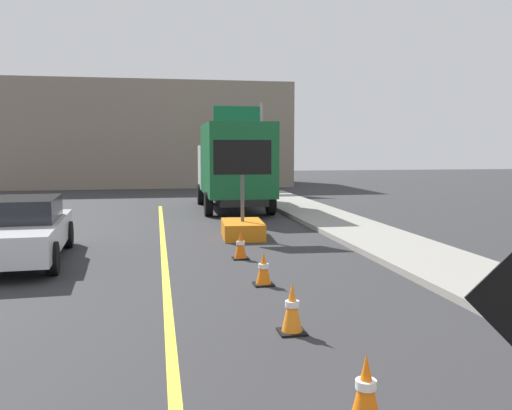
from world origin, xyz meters
TOP-DOWN VIEW (x-y plane):
  - lane_center_stripe at (0.00, 6.00)m, footprint 0.14×36.00m
  - arrow_board_trailer at (2.20, 15.19)m, footprint 1.60×1.87m
  - box_truck at (2.90, 21.97)m, footprint 2.68×6.82m
  - pickup_car at (-3.16, 12.88)m, footprint 2.24×4.77m
  - highway_guide_sign at (4.91, 30.66)m, footprint 2.79×0.25m
  - far_building_block at (-1.18, 38.55)m, footprint 19.42×8.46m
  - traffic_cone_near_sign at (1.66, 4.70)m, footprint 0.36×0.36m
  - traffic_cone_mid_lane at (1.61, 7.21)m, footprint 0.36×0.36m
  - traffic_cone_far_lane at (1.74, 9.83)m, footprint 0.36×0.36m
  - traffic_cone_curbside at (1.69, 12.24)m, footprint 0.36×0.36m

SIDE VIEW (x-z plane):
  - lane_center_stripe at x=0.00m, z-range 0.00..0.01m
  - traffic_cone_far_lane at x=1.74m, z-range -0.01..0.61m
  - traffic_cone_curbside at x=1.69m, z-range -0.01..0.63m
  - traffic_cone_near_sign at x=1.66m, z-range -0.01..0.65m
  - traffic_cone_mid_lane at x=1.61m, z-range -0.01..0.70m
  - arrow_board_trailer at x=2.20m, z-range -0.87..1.83m
  - pickup_car at x=-3.16m, z-range 0.01..1.39m
  - box_truck at x=2.90m, z-range 0.14..3.53m
  - far_building_block at x=-1.18m, z-range 0.00..6.65m
  - highway_guide_sign at x=4.91m, z-range 0.92..5.92m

